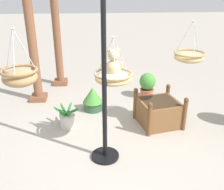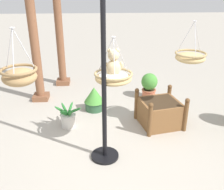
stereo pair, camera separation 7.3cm
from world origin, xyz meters
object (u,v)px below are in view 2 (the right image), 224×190
object	(u,v)px
greenhouse_pillar_right	(60,37)
potted_plant_tall_leafy	(68,118)
greenhouse_pillar_left	(35,45)
display_pole_central	(104,111)
teddy_bear	(113,65)
potted_plant_bushy_green	(94,99)
potted_plant_fern_front	(149,85)
hanging_basket_left_high	(19,76)
wooden_planter_box	(160,112)
hanging_basket_right_low	(190,57)
hanging_basket_with_teddy	(113,77)

from	to	relation	value
greenhouse_pillar_right	potted_plant_tall_leafy	world-z (taller)	greenhouse_pillar_right
greenhouse_pillar_left	potted_plant_tall_leafy	xyz separation A→B (m)	(0.77, -1.30, -1.11)
display_pole_central	greenhouse_pillar_right	bearing A→B (deg)	107.37
display_pole_central	greenhouse_pillar_left	bearing A→B (deg)	122.11
display_pole_central	greenhouse_pillar_left	xyz separation A→B (m)	(-1.43, 2.29, 0.48)
teddy_bear	greenhouse_pillar_left	distance (m)	2.57
potted_plant_bushy_green	potted_plant_fern_front	bearing A→B (deg)	23.66
display_pole_central	hanging_basket_left_high	world-z (taller)	display_pole_central
potted_plant_bushy_green	greenhouse_pillar_left	bearing A→B (deg)	153.84
wooden_planter_box	potted_plant_bushy_green	world-z (taller)	wooden_planter_box
wooden_planter_box	greenhouse_pillar_right	bearing A→B (deg)	132.52
potted_plant_fern_front	display_pole_central	bearing A→B (deg)	-116.85
potted_plant_fern_front	potted_plant_tall_leafy	world-z (taller)	potted_plant_fern_front
hanging_basket_right_low	greenhouse_pillar_left	xyz separation A→B (m)	(-2.94, 1.47, -0.09)
wooden_planter_box	potted_plant_bushy_green	bearing A→B (deg)	150.94
hanging_basket_with_teddy	hanging_basket_right_low	bearing A→B (deg)	22.78
display_pole_central	wooden_planter_box	distance (m)	1.56
teddy_bear	potted_plant_fern_front	size ratio (longest dim) A/B	0.72
hanging_basket_left_high	wooden_planter_box	world-z (taller)	hanging_basket_left_high
hanging_basket_right_low	potted_plant_fern_front	xyz separation A→B (m)	(-0.37, 1.42, -1.07)
greenhouse_pillar_right	teddy_bear	bearing A→B (deg)	-68.63
greenhouse_pillar_left	wooden_planter_box	world-z (taller)	greenhouse_pillar_left
potted_plant_bushy_green	teddy_bear	bearing A→B (deg)	-77.05
greenhouse_pillar_right	wooden_planter_box	size ratio (longest dim) A/B	2.87
potted_plant_tall_leafy	wooden_planter_box	bearing A→B (deg)	-0.60
potted_plant_fern_front	potted_plant_tall_leafy	distance (m)	2.20
greenhouse_pillar_right	potted_plant_bushy_green	xyz separation A→B (m)	(0.85, -1.61, -1.01)
hanging_basket_right_low	potted_plant_bushy_green	xyz separation A→B (m)	(-1.67, 0.85, -1.13)
greenhouse_pillar_left	greenhouse_pillar_right	xyz separation A→B (m)	(0.41, 0.98, -0.03)
hanging_basket_with_teddy	hanging_basket_left_high	bearing A→B (deg)	-154.60
teddy_bear	potted_plant_bushy_green	bearing A→B (deg)	102.95
hanging_basket_with_teddy	potted_plant_bushy_green	world-z (taller)	hanging_basket_with_teddy
greenhouse_pillar_left	wooden_planter_box	bearing A→B (deg)	-27.63
hanging_basket_with_teddy	potted_plant_tall_leafy	distance (m)	1.53
greenhouse_pillar_left	wooden_planter_box	distance (m)	3.03
teddy_bear	hanging_basket_right_low	world-z (taller)	hanging_basket_right_low
greenhouse_pillar_right	display_pole_central	bearing A→B (deg)	-72.63
display_pole_central	hanging_basket_with_teddy	distance (m)	0.53
display_pole_central	greenhouse_pillar_right	xyz separation A→B (m)	(-1.02, 3.27, 0.45)
hanging_basket_left_high	greenhouse_pillar_left	size ratio (longest dim) A/B	0.26
hanging_basket_with_teddy	wooden_planter_box	distance (m)	1.54
potted_plant_tall_leafy	hanging_basket_left_high	bearing A→B (deg)	-106.36
teddy_bear	greenhouse_pillar_right	size ratio (longest dim) A/B	0.17
hanging_basket_with_teddy	potted_plant_bushy_green	bearing A→B (deg)	102.75
wooden_planter_box	potted_plant_fern_front	world-z (taller)	wooden_planter_box
wooden_planter_box	potted_plant_fern_front	bearing A→B (deg)	88.26
hanging_basket_with_teddy	greenhouse_pillar_right	xyz separation A→B (m)	(-1.17, 3.02, 0.01)
hanging_basket_left_high	potted_plant_tall_leafy	xyz separation A→B (m)	(0.38, 1.30, -1.32)
potted_plant_fern_front	potted_plant_bushy_green	distance (m)	1.42
teddy_bear	greenhouse_pillar_left	size ratio (longest dim) A/B	0.16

